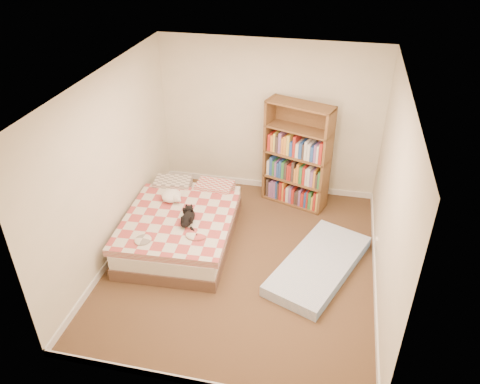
% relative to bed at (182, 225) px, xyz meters
% --- Properties ---
extents(room, '(3.51, 4.01, 2.51)m').
position_rel_bed_xyz_m(room, '(0.95, -0.31, 0.95)').
color(room, '#4B2D20').
rests_on(room, ground).
extents(bed, '(1.56, 2.07, 0.53)m').
position_rel_bed_xyz_m(bed, '(0.00, 0.00, 0.00)').
color(bed, brown).
rests_on(bed, room).
extents(bookshelf, '(1.12, 0.65, 1.69)m').
position_rel_bed_xyz_m(bookshelf, '(1.45, 1.35, 0.36)').
color(bookshelf, brown).
rests_on(bookshelf, room).
extents(floor_mattress, '(1.36, 1.88, 0.15)m').
position_rel_bed_xyz_m(floor_mattress, '(1.97, -0.26, -0.17)').
color(floor_mattress, '#789AC9').
rests_on(floor_mattress, room).
extents(black_cat, '(0.27, 0.64, 0.14)m').
position_rel_bed_xyz_m(black_cat, '(0.18, -0.21, 0.30)').
color(black_cat, black).
rests_on(black_cat, bed).
extents(white_dog, '(0.33, 0.36, 0.15)m').
position_rel_bed_xyz_m(white_dog, '(-0.21, 0.23, 0.31)').
color(white_dog, silver).
rests_on(white_dog, bed).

